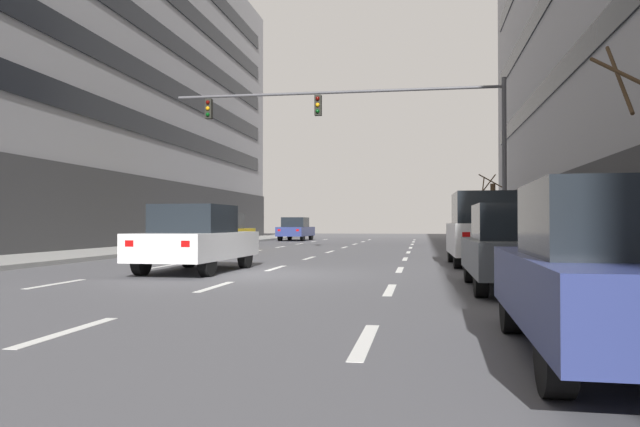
# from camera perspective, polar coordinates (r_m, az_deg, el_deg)

# --- Properties ---
(ground_plane) EXTENTS (120.00, 120.00, 0.00)m
(ground_plane) POSITION_cam_1_polar(r_m,az_deg,el_deg) (14.99, -5.92, -5.63)
(ground_plane) COLOR #515156
(sidewalk_right) EXTENTS (3.68, 80.00, 0.14)m
(sidewalk_right) POSITION_cam_1_polar(r_m,az_deg,el_deg) (15.17, 27.32, -5.21)
(sidewalk_right) COLOR gray
(sidewalk_right) RESTS_ON ground
(lane_stripe_l1_s3) EXTENTS (0.16, 2.00, 0.01)m
(lane_stripe_l1_s3) POSITION_cam_1_polar(r_m,az_deg,el_deg) (13.62, -23.32, -6.02)
(lane_stripe_l1_s3) COLOR silver
(lane_stripe_l1_s3) RESTS_ON ground
(lane_stripe_l1_s4) EXTENTS (0.16, 2.00, 0.01)m
(lane_stripe_l1_s4) POSITION_cam_1_polar(r_m,az_deg,el_deg) (18.01, -14.64, -4.80)
(lane_stripe_l1_s4) COLOR silver
(lane_stripe_l1_s4) RESTS_ON ground
(lane_stripe_l1_s5) EXTENTS (0.16, 2.00, 0.01)m
(lane_stripe_l1_s5) POSITION_cam_1_polar(r_m,az_deg,el_deg) (22.66, -9.45, -4.02)
(lane_stripe_l1_s5) COLOR silver
(lane_stripe_l1_s5) RESTS_ON ground
(lane_stripe_l1_s6) EXTENTS (0.16, 2.00, 0.01)m
(lane_stripe_l1_s6) POSITION_cam_1_polar(r_m,az_deg,el_deg) (27.43, -6.05, -3.49)
(lane_stripe_l1_s6) COLOR silver
(lane_stripe_l1_s6) RESTS_ON ground
(lane_stripe_l1_s7) EXTENTS (0.16, 2.00, 0.01)m
(lane_stripe_l1_s7) POSITION_cam_1_polar(r_m,az_deg,el_deg) (32.27, -3.67, -3.11)
(lane_stripe_l1_s7) COLOR silver
(lane_stripe_l1_s7) RESTS_ON ground
(lane_stripe_l1_s8) EXTENTS (0.16, 2.00, 0.01)m
(lane_stripe_l1_s8) POSITION_cam_1_polar(r_m,az_deg,el_deg) (37.16, -1.91, -2.83)
(lane_stripe_l1_s8) COLOR silver
(lane_stripe_l1_s8) RESTS_ON ground
(lane_stripe_l1_s9) EXTENTS (0.16, 2.00, 0.01)m
(lane_stripe_l1_s9) POSITION_cam_1_polar(r_m,az_deg,el_deg) (42.07, -0.56, -2.61)
(lane_stripe_l1_s9) COLOR silver
(lane_stripe_l1_s9) RESTS_ON ground
(lane_stripe_l1_s10) EXTENTS (0.16, 2.00, 0.01)m
(lane_stripe_l1_s10) POSITION_cam_1_polar(r_m,az_deg,el_deg) (47.00, 0.50, -2.43)
(lane_stripe_l1_s10) COLOR silver
(lane_stripe_l1_s10) RESTS_ON ground
(lane_stripe_l2_s2) EXTENTS (0.16, 2.00, 0.01)m
(lane_stripe_l2_s2) POSITION_cam_1_polar(r_m,az_deg,el_deg) (7.63, -22.35, -10.10)
(lane_stripe_l2_s2) COLOR silver
(lane_stripe_l2_s2) RESTS_ON ground
(lane_stripe_l2_s3) EXTENTS (0.16, 2.00, 0.01)m
(lane_stripe_l2_s3) POSITION_cam_1_polar(r_m,az_deg,el_deg) (12.14, -9.71, -6.71)
(lane_stripe_l2_s3) COLOR silver
(lane_stripe_l2_s3) RESTS_ON ground
(lane_stripe_l2_s4) EXTENTS (0.16, 2.00, 0.01)m
(lane_stripe_l2_s4) POSITION_cam_1_polar(r_m,az_deg,el_deg) (16.92, -4.11, -5.08)
(lane_stripe_l2_s4) COLOR silver
(lane_stripe_l2_s4) RESTS_ON ground
(lane_stripe_l2_s5) EXTENTS (0.16, 2.00, 0.01)m
(lane_stripe_l2_s5) POSITION_cam_1_polar(r_m,az_deg,el_deg) (21.80, -1.01, -4.16)
(lane_stripe_l2_s5) COLOR silver
(lane_stripe_l2_s5) RESTS_ON ground
(lane_stripe_l2_s6) EXTENTS (0.16, 2.00, 0.01)m
(lane_stripe_l2_s6) POSITION_cam_1_polar(r_m,az_deg,el_deg) (26.73, 0.95, -3.56)
(lane_stripe_l2_s6) COLOR silver
(lane_stripe_l2_s6) RESTS_ON ground
(lane_stripe_l2_s7) EXTENTS (0.16, 2.00, 0.01)m
(lane_stripe_l2_s7) POSITION_cam_1_polar(r_m,az_deg,el_deg) (31.68, 2.29, -3.15)
(lane_stripe_l2_s7) COLOR silver
(lane_stripe_l2_s7) RESTS_ON ground
(lane_stripe_l2_s8) EXTENTS (0.16, 2.00, 0.01)m
(lane_stripe_l2_s8) POSITION_cam_1_polar(r_m,az_deg,el_deg) (36.64, 3.27, -2.85)
(lane_stripe_l2_s8) COLOR silver
(lane_stripe_l2_s8) RESTS_ON ground
(lane_stripe_l2_s9) EXTENTS (0.16, 2.00, 0.01)m
(lane_stripe_l2_s9) POSITION_cam_1_polar(r_m,az_deg,el_deg) (41.61, 4.02, -2.62)
(lane_stripe_l2_s9) COLOR silver
(lane_stripe_l2_s9) RESTS_ON ground
(lane_stripe_l2_s10) EXTENTS (0.16, 2.00, 0.01)m
(lane_stripe_l2_s10) POSITION_cam_1_polar(r_m,az_deg,el_deg) (46.59, 4.61, -2.44)
(lane_stripe_l2_s10) COLOR silver
(lane_stripe_l2_s10) RESTS_ON ground
(lane_stripe_l3_s2) EXTENTS (0.16, 2.00, 0.01)m
(lane_stripe_l3_s2) POSITION_cam_1_polar(r_m,az_deg,el_deg) (6.55, 4.20, -11.72)
(lane_stripe_l3_s2) COLOR silver
(lane_stripe_l3_s2) RESTS_ON ground
(lane_stripe_l3_s3) EXTENTS (0.16, 2.00, 0.01)m
(lane_stripe_l3_s3) POSITION_cam_1_polar(r_m,az_deg,el_deg) (11.48, 6.52, -7.05)
(lane_stripe_l3_s3) COLOR silver
(lane_stripe_l3_s3) RESTS_ON ground
(lane_stripe_l3_s4) EXTENTS (0.16, 2.00, 0.01)m
(lane_stripe_l3_s4) POSITION_cam_1_polar(r_m,az_deg,el_deg) (16.46, 7.43, -5.20)
(lane_stripe_l3_s4) COLOR silver
(lane_stripe_l3_s4) RESTS_ON ground
(lane_stripe_l3_s5) EXTENTS (0.16, 2.00, 0.01)m
(lane_stripe_l3_s5) POSITION_cam_1_polar(r_m,az_deg,el_deg) (21.45, 7.91, -4.20)
(lane_stripe_l3_s5) COLOR silver
(lane_stripe_l3_s5) RESTS_ON ground
(lane_stripe_l3_s6) EXTENTS (0.16, 2.00, 0.01)m
(lane_stripe_l3_s6) POSITION_cam_1_polar(r_m,az_deg,el_deg) (26.44, 8.21, -3.58)
(lane_stripe_l3_s6) COLOR silver
(lane_stripe_l3_s6) RESTS_ON ground
(lane_stripe_l3_s7) EXTENTS (0.16, 2.00, 0.01)m
(lane_stripe_l3_s7) POSITION_cam_1_polar(r_m,az_deg,el_deg) (31.43, 8.42, -3.16)
(lane_stripe_l3_s7) COLOR silver
(lane_stripe_l3_s7) RESTS_ON ground
(lane_stripe_l3_s8) EXTENTS (0.16, 2.00, 0.01)m
(lane_stripe_l3_s8) POSITION_cam_1_polar(r_m,az_deg,el_deg) (36.43, 8.56, -2.85)
(lane_stripe_l3_s8) COLOR silver
(lane_stripe_l3_s8) RESTS_ON ground
(lane_stripe_l3_s9) EXTENTS (0.16, 2.00, 0.01)m
(lane_stripe_l3_s9) POSITION_cam_1_polar(r_m,az_deg,el_deg) (41.43, 8.68, -2.62)
(lane_stripe_l3_s9) COLOR silver
(lane_stripe_l3_s9) RESTS_ON ground
(lane_stripe_l3_s10) EXTENTS (0.16, 2.00, 0.01)m
(lane_stripe_l3_s10) POSITION_cam_1_polar(r_m,az_deg,el_deg) (46.42, 8.76, -2.44)
(lane_stripe_l3_s10) COLOR silver
(lane_stripe_l3_s10) RESTS_ON ground
(taxi_driving_0) EXTENTS (1.92, 4.53, 1.88)m
(taxi_driving_0) POSITION_cam_1_polar(r_m,az_deg,el_deg) (28.29, -9.09, -1.72)
(taxi_driving_0) COLOR black
(taxi_driving_0) RESTS_ON ground
(car_driving_1) EXTENTS (2.02, 4.52, 1.67)m
(car_driving_1) POSITION_cam_1_polar(r_m,az_deg,el_deg) (44.19, -2.27, -1.46)
(car_driving_1) COLOR black
(car_driving_1) RESTS_ON ground
(car_driving_2) EXTENTS (2.03, 4.59, 1.70)m
(car_driving_2) POSITION_cam_1_polar(r_m,az_deg,el_deg) (15.94, -11.41, -2.32)
(car_driving_2) COLOR black
(car_driving_2) RESTS_ON ground
(car_parked_0) EXTENTS (1.88, 4.30, 1.60)m
(car_parked_0) POSITION_cam_1_polar(r_m,az_deg,el_deg) (6.07, 26.13, -5.02)
(car_parked_0) COLOR black
(car_parked_0) RESTS_ON ground
(car_parked_1) EXTENTS (1.78, 4.23, 1.58)m
(car_parked_1) POSITION_cam_1_polar(r_m,az_deg,el_deg) (11.88, 17.88, -3.06)
(car_parked_1) COLOR black
(car_parked_1) RESTS_ON ground
(car_parked_2) EXTENTS (1.91, 4.43, 2.13)m
(car_parked_2) POSITION_cam_1_polar(r_m,az_deg,el_deg) (18.57, 14.84, -1.42)
(car_parked_2) COLOR black
(car_parked_2) RESTS_ON ground
(traffic_signal_0) EXTENTS (13.58, 0.35, 6.84)m
(traffic_signal_0) POSITION_cam_1_polar(r_m,az_deg,el_deg) (25.24, 5.66, 8.30)
(traffic_signal_0) COLOR #4C4C51
(traffic_signal_0) RESTS_ON sidewalk_right
(street_tree_1) EXTENTS (1.62, 1.66, 4.16)m
(street_tree_1) POSITION_cam_1_polar(r_m,az_deg,el_deg) (38.85, 15.73, 0.29)
(street_tree_1) COLOR #4C3823
(street_tree_1) RESTS_ON sidewalk_right
(pedestrian_0) EXTENTS (0.38, 0.42, 1.55)m
(pedestrian_0) POSITION_cam_1_polar(r_m,az_deg,el_deg) (18.09, 22.19, -1.50)
(pedestrian_0) COLOR brown
(pedestrian_0) RESTS_ON sidewalk_right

